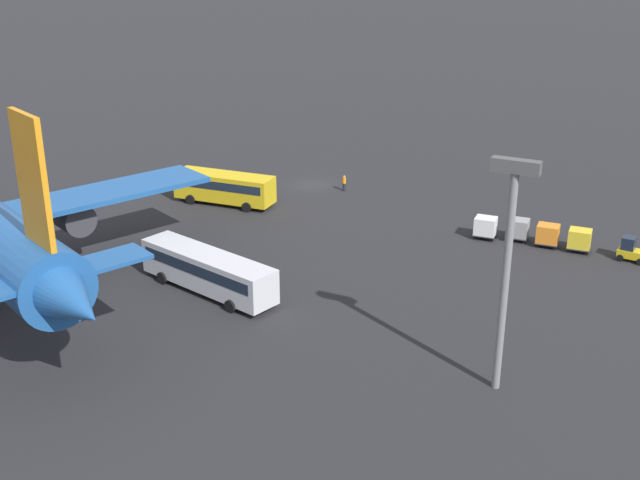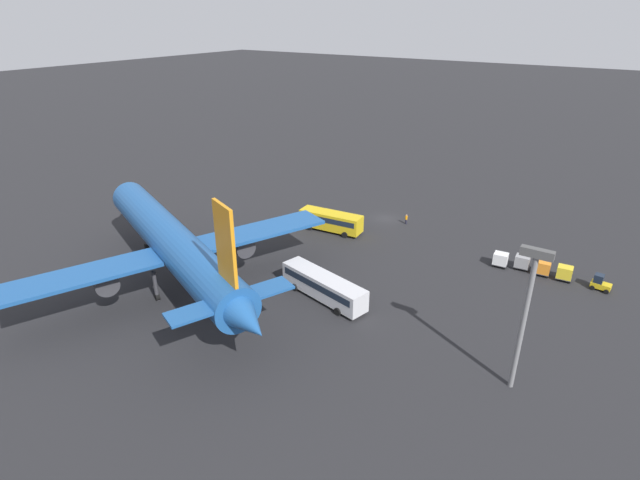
# 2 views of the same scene
# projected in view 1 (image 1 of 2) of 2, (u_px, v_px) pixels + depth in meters

# --- Properties ---
(ground_plane) EXTENTS (600.00, 600.00, 0.00)m
(ground_plane) POSITION_uv_depth(u_px,v_px,m) (312.00, 185.00, 89.77)
(ground_plane) COLOR #232326
(shuttle_bus_near) EXTENTS (10.78, 3.92, 3.21)m
(shuttle_bus_near) POSITION_uv_depth(u_px,v_px,m) (224.00, 186.00, 83.12)
(shuttle_bus_near) COLOR gold
(shuttle_bus_near) RESTS_ON ground
(shuttle_bus_far) EXTENTS (13.17, 5.71, 3.23)m
(shuttle_bus_far) POSITION_uv_depth(u_px,v_px,m) (208.00, 269.00, 63.10)
(shuttle_bus_far) COLOR silver
(shuttle_bus_far) RESTS_ON ground
(baggage_tug) EXTENTS (2.50, 1.81, 2.10)m
(baggage_tug) POSITION_uv_depth(u_px,v_px,m) (631.00, 250.00, 69.38)
(baggage_tug) COLOR gold
(baggage_tug) RESTS_ON ground
(worker_person) EXTENTS (0.38, 0.38, 1.74)m
(worker_person) POSITION_uv_depth(u_px,v_px,m) (344.00, 183.00, 87.54)
(worker_person) COLOR #1E1E2D
(worker_person) RESTS_ON ground
(cargo_cart_yellow) EXTENTS (2.11, 1.82, 2.06)m
(cargo_cart_yellow) POSITION_uv_depth(u_px,v_px,m) (580.00, 239.00, 71.15)
(cargo_cart_yellow) COLOR #38383D
(cargo_cart_yellow) RESTS_ON ground
(cargo_cart_orange) EXTENTS (2.11, 1.82, 2.06)m
(cargo_cart_orange) POSITION_uv_depth(u_px,v_px,m) (548.00, 234.00, 72.26)
(cargo_cart_orange) COLOR #38383D
(cargo_cart_orange) RESTS_ON ground
(cargo_cart_grey) EXTENTS (2.11, 1.82, 2.06)m
(cargo_cart_grey) POSITION_uv_depth(u_px,v_px,m) (518.00, 228.00, 73.66)
(cargo_cart_grey) COLOR #38383D
(cargo_cart_grey) RESTS_ON ground
(cargo_cart_white) EXTENTS (2.11, 1.82, 2.06)m
(cargo_cart_white) POSITION_uv_depth(u_px,v_px,m) (485.00, 226.00, 74.11)
(cargo_cart_white) COLOR #38383D
(cargo_cart_white) RESTS_ON ground
(light_pole) EXTENTS (2.80, 0.70, 14.90)m
(light_pole) POSITION_uv_depth(u_px,v_px,m) (508.00, 250.00, 47.21)
(light_pole) COLOR slate
(light_pole) RESTS_ON ground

